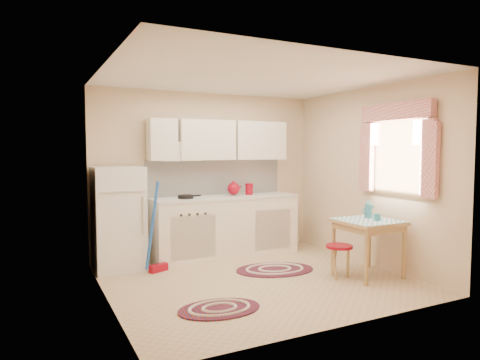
% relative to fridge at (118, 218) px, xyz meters
% --- Properties ---
extents(room_shell, '(3.64, 3.60, 2.52)m').
position_rel_fridge_xyz_m(room_shell, '(1.61, -1.01, 0.90)').
color(room_shell, tan).
rests_on(room_shell, ground).
extents(fridge, '(0.65, 0.60, 1.40)m').
position_rel_fridge_xyz_m(fridge, '(0.00, 0.00, 0.00)').
color(fridge, white).
rests_on(fridge, ground).
extents(broom, '(0.30, 0.21, 1.20)m').
position_rel_fridge_xyz_m(broom, '(0.45, -0.35, -0.10)').
color(broom, '#1B52AD').
rests_on(broom, ground).
extents(base_cabinets, '(2.25, 0.60, 0.88)m').
position_rel_fridge_xyz_m(base_cabinets, '(1.61, 0.05, -0.26)').
color(base_cabinets, white).
rests_on(base_cabinets, ground).
extents(countertop, '(2.27, 0.62, 0.04)m').
position_rel_fridge_xyz_m(countertop, '(1.61, 0.05, 0.20)').
color(countertop, silver).
rests_on(countertop, base_cabinets).
extents(frying_pan, '(0.26, 0.26, 0.05)m').
position_rel_fridge_xyz_m(frying_pan, '(0.96, 0.00, 0.24)').
color(frying_pan, black).
rests_on(frying_pan, countertop).
extents(red_kettle, '(0.26, 0.25, 0.21)m').
position_rel_fridge_xyz_m(red_kettle, '(1.75, 0.05, 0.33)').
color(red_kettle, maroon).
rests_on(red_kettle, countertop).
extents(red_canister, '(0.15, 0.15, 0.16)m').
position_rel_fridge_xyz_m(red_canister, '(2.02, 0.05, 0.30)').
color(red_canister, maroon).
rests_on(red_canister, countertop).
extents(table, '(0.72, 0.72, 0.72)m').
position_rel_fridge_xyz_m(table, '(2.81, -1.73, -0.34)').
color(table, tan).
rests_on(table, ground).
extents(stool, '(0.38, 0.38, 0.42)m').
position_rel_fridge_xyz_m(stool, '(2.42, -1.64, -0.49)').
color(stool, maroon).
rests_on(stool, ground).
extents(coffee_pot, '(0.13, 0.12, 0.25)m').
position_rel_fridge_xyz_m(coffee_pot, '(2.93, -1.61, 0.14)').
color(coffee_pot, teal).
rests_on(coffee_pot, table).
extents(mug, '(0.11, 0.11, 0.10)m').
position_rel_fridge_xyz_m(mug, '(2.87, -1.83, 0.07)').
color(mug, teal).
rests_on(mug, table).
extents(rug_center, '(1.20, 0.93, 0.02)m').
position_rel_fridge_xyz_m(rug_center, '(1.87, -0.99, -0.69)').
color(rug_center, maroon).
rests_on(rug_center, ground).
extents(rug_left, '(0.91, 0.65, 0.02)m').
position_rel_fridge_xyz_m(rug_left, '(0.62, -1.96, -0.69)').
color(rug_left, maroon).
rests_on(rug_left, ground).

